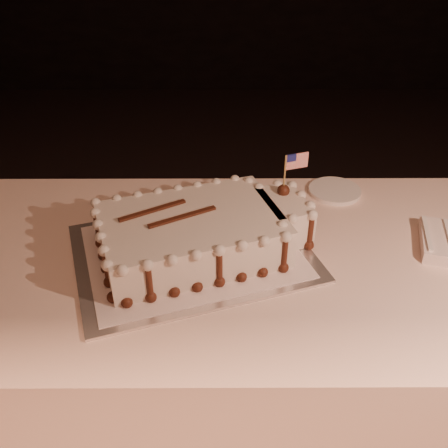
{
  "coord_description": "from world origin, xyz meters",
  "views": [
    {
      "loc": [
        -0.01,
        -0.39,
        1.52
      ],
      "look_at": [
        -0.0,
        0.61,
        0.84
      ],
      "focal_mm": 40.0,
      "sensor_mm": 36.0,
      "label": 1
    }
  ],
  "objects_px": {
    "cake_board": "(192,253)",
    "side_plate": "(335,191)",
    "sheet_cake": "(203,232)",
    "banquet_table": "(225,356)"
  },
  "relations": [
    {
      "from": "banquet_table",
      "to": "sheet_cake",
      "type": "bearing_deg",
      "value": 161.37
    },
    {
      "from": "sheet_cake",
      "to": "side_plate",
      "type": "relative_size",
      "value": 3.61
    },
    {
      "from": "banquet_table",
      "to": "side_plate",
      "type": "xyz_separation_m",
      "value": [
        0.34,
        0.31,
        0.38
      ]
    },
    {
      "from": "cake_board",
      "to": "side_plate",
      "type": "xyz_separation_m",
      "value": [
        0.42,
        0.3,
        0.0
      ]
    },
    {
      "from": "sheet_cake",
      "to": "banquet_table",
      "type": "bearing_deg",
      "value": -18.63
    },
    {
      "from": "banquet_table",
      "to": "cake_board",
      "type": "height_order",
      "value": "cake_board"
    },
    {
      "from": "cake_board",
      "to": "sheet_cake",
      "type": "height_order",
      "value": "sheet_cake"
    },
    {
      "from": "cake_board",
      "to": "sheet_cake",
      "type": "xyz_separation_m",
      "value": [
        0.03,
        0.01,
        0.06
      ]
    },
    {
      "from": "sheet_cake",
      "to": "side_plate",
      "type": "distance_m",
      "value": 0.49
    },
    {
      "from": "cake_board",
      "to": "side_plate",
      "type": "bearing_deg",
      "value": 17.48
    }
  ]
}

